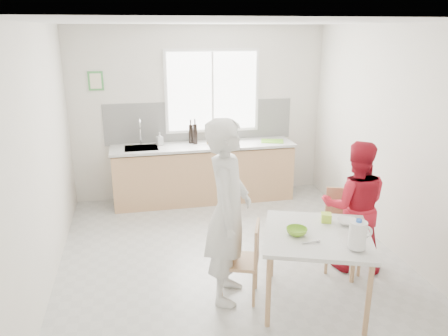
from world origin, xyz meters
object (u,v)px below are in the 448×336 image
at_px(wine_bottle_a, 195,134).
at_px(bowl_green, 297,231).
at_px(chair_left, 246,258).
at_px(person_red, 354,206).
at_px(person_white, 228,212).
at_px(milk_jug, 358,234).
at_px(bowl_white, 347,222).
at_px(wine_bottle_b, 191,134).
at_px(chair_far, 343,225).
at_px(dining_table, 317,241).

bearing_deg(wine_bottle_a, bowl_green, -80.00).
distance_m(chair_left, person_red, 1.41).
relative_size(person_white, milk_jug, 6.85).
xyz_separation_m(chair_left, person_red, (1.33, 0.33, 0.30)).
height_order(person_red, bowl_green, person_red).
distance_m(bowl_white, wine_bottle_b, 3.19).
bearing_deg(wine_bottle_a, person_white, -91.69).
xyz_separation_m(chair_left, chair_far, (1.26, 0.41, 0.05)).
distance_m(person_white, bowl_white, 1.20).
xyz_separation_m(chair_left, milk_jug, (0.86, -0.61, 0.46)).
distance_m(bowl_green, milk_jug, 0.58).
relative_size(dining_table, person_white, 0.68).
bearing_deg(milk_jug, chair_far, 88.64).
distance_m(dining_table, person_red, 0.90).
height_order(chair_far, person_white, person_white).
bearing_deg(chair_far, chair_left, -141.75).
xyz_separation_m(chair_far, bowl_white, (-0.24, -0.52, 0.29)).
height_order(bowl_white, wine_bottle_a, wine_bottle_a).
distance_m(chair_left, milk_jug, 1.15).
xyz_separation_m(bowl_white, milk_jug, (-0.16, -0.50, 0.12)).
relative_size(dining_table, wine_bottle_a, 3.99).
distance_m(person_red, wine_bottle_b, 2.94).
bearing_deg(chair_far, dining_table, -113.15).
distance_m(chair_far, person_white, 1.53).
bearing_deg(milk_jug, bowl_white, 92.59).
height_order(chair_far, bowl_green, chair_far).
xyz_separation_m(dining_table, wine_bottle_a, (-0.73, 3.03, 0.39)).
xyz_separation_m(chair_far, milk_jug, (-0.40, -1.02, 0.42)).
bearing_deg(bowl_white, person_white, 172.02).
height_order(person_red, wine_bottle_a, person_red).
bearing_deg(bowl_white, dining_table, -160.25).
relative_size(chair_left, wine_bottle_b, 2.72).
bearing_deg(chair_left, milk_jug, 74.61).
relative_size(chair_left, milk_jug, 2.99).
xyz_separation_m(dining_table, bowl_white, (0.37, 0.13, 0.10)).
bearing_deg(chair_far, wine_bottle_a, 139.53).
bearing_deg(dining_table, bowl_green, 173.98).
bearing_deg(wine_bottle_b, bowl_white, -68.57).
relative_size(dining_table, chair_left, 1.57).
bearing_deg(person_red, wine_bottle_b, -39.50).
xyz_separation_m(milk_jug, wine_bottle_a, (-0.94, 3.40, 0.17)).
relative_size(chair_left, person_white, 0.44).
distance_m(chair_far, wine_bottle_a, 2.79).
bearing_deg(person_red, person_white, 30.34).
height_order(person_red, milk_jug, person_red).
relative_size(person_red, milk_jug, 5.51).
bearing_deg(dining_table, chair_far, 46.79).
relative_size(chair_far, bowl_green, 4.48).
xyz_separation_m(chair_left, wine_bottle_a, (-0.09, 2.79, 0.63)).
distance_m(dining_table, wine_bottle_a, 3.14).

